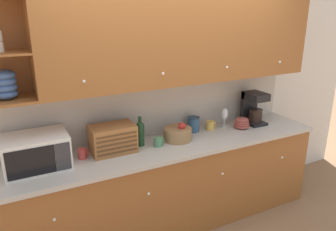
# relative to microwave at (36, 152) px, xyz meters

# --- Properties ---
(ground_plane) EXTENTS (24.00, 24.00, 0.00)m
(ground_plane) POSITION_rel_microwave_xyz_m (1.24, 0.25, -1.07)
(ground_plane) COLOR #896647
(wall_back) EXTENTS (5.61, 0.06, 2.60)m
(wall_back) POSITION_rel_microwave_xyz_m (1.24, 0.28, 0.23)
(wall_back) COLOR silver
(wall_back) RESTS_ON ground_plane
(counter_unit) EXTENTS (3.23, 0.64, 0.93)m
(counter_unit) POSITION_rel_microwave_xyz_m (1.24, -0.06, -0.61)
(counter_unit) COLOR #935628
(counter_unit) RESTS_ON ground_plane
(backsplash_panel) EXTENTS (3.21, 0.01, 0.58)m
(backsplash_panel) POSITION_rel_microwave_xyz_m (1.24, 0.24, 0.15)
(backsplash_panel) COLOR #B7B2A8
(backsplash_panel) RESTS_ON counter_unit
(upper_cabinets) EXTENTS (3.21, 0.40, 0.78)m
(upper_cabinets) POSITION_rel_microwave_xyz_m (1.41, 0.06, 0.82)
(upper_cabinets) COLOR #935628
(upper_cabinets) RESTS_ON backsplash_panel
(microwave) EXTENTS (0.51, 0.39, 0.29)m
(microwave) POSITION_rel_microwave_xyz_m (0.00, 0.00, 0.00)
(microwave) COLOR silver
(microwave) RESTS_ON counter_unit
(mug) EXTENTS (0.09, 0.08, 0.09)m
(mug) POSITION_rel_microwave_xyz_m (0.38, 0.01, -0.10)
(mug) COLOR #B73D38
(mug) RESTS_ON counter_unit
(bread_box) EXTENTS (0.40, 0.26, 0.26)m
(bread_box) POSITION_rel_microwave_xyz_m (0.66, 0.02, -0.02)
(bread_box) COLOR #996033
(bread_box) RESTS_ON counter_unit
(wine_bottle) EXTENTS (0.08, 0.08, 0.30)m
(wine_bottle) POSITION_rel_microwave_xyz_m (0.95, 0.04, -0.01)
(wine_bottle) COLOR #19381E
(wine_bottle) RESTS_ON counter_unit
(mug_patterned_third) EXTENTS (0.10, 0.09, 0.09)m
(mug_patterned_third) POSITION_rel_microwave_xyz_m (1.10, -0.05, -0.10)
(mug_patterned_third) COLOR #4C845B
(mug_patterned_third) RESTS_ON counter_unit
(fruit_basket) EXTENTS (0.28, 0.28, 0.19)m
(fruit_basket) POSITION_rel_microwave_xyz_m (1.34, -0.00, -0.08)
(fruit_basket) COLOR #937047
(fruit_basket) RESTS_ON counter_unit
(storage_canister) EXTENTS (0.13, 0.13, 0.16)m
(storage_canister) POSITION_rel_microwave_xyz_m (1.61, 0.13, -0.06)
(storage_canister) COLOR #33567A
(storage_canister) RESTS_ON counter_unit
(mug_blue_second) EXTENTS (0.10, 0.09, 0.09)m
(mug_blue_second) POSITION_rel_microwave_xyz_m (1.80, 0.10, -0.10)
(mug_blue_second) COLOR gold
(mug_blue_second) RESTS_ON counter_unit
(wine_glass) EXTENTS (0.08, 0.08, 0.22)m
(wine_glass) POSITION_rel_microwave_xyz_m (1.97, 0.08, 0.00)
(wine_glass) COLOR silver
(wine_glass) RESTS_ON counter_unit
(bowl_stack_on_counter) EXTENTS (0.18, 0.18, 0.12)m
(bowl_stack_on_counter) POSITION_rel_microwave_xyz_m (2.14, -0.02, -0.09)
(bowl_stack_on_counter) COLOR #9E473D
(bowl_stack_on_counter) RESTS_ON counter_unit
(coffee_maker) EXTENTS (0.20, 0.26, 0.37)m
(coffee_maker) POSITION_rel_microwave_xyz_m (2.35, 0.05, 0.04)
(coffee_maker) COLOR black
(coffee_maker) RESTS_ON counter_unit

